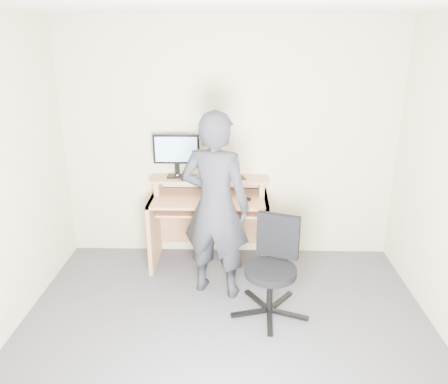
{
  "coord_description": "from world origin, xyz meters",
  "views": [
    {
      "loc": [
        0.07,
        -2.71,
        2.3
      ],
      "look_at": [
        -0.04,
        1.05,
        0.95
      ],
      "focal_mm": 35.0,
      "sensor_mm": 36.0,
      "label": 1
    }
  ],
  "objects_px": {
    "office_chair": "(273,263)",
    "person": "(215,206)",
    "desk": "(210,212)",
    "monitor": "(176,152)"
  },
  "relations": [
    {
      "from": "desk",
      "to": "person",
      "type": "xyz_separation_m",
      "value": [
        0.09,
        -0.62,
        0.32
      ]
    },
    {
      "from": "monitor",
      "to": "office_chair",
      "type": "distance_m",
      "value": 1.55
    },
    {
      "from": "desk",
      "to": "monitor",
      "type": "height_order",
      "value": "monitor"
    },
    {
      "from": "monitor",
      "to": "person",
      "type": "height_order",
      "value": "person"
    },
    {
      "from": "office_chair",
      "to": "person",
      "type": "relative_size",
      "value": 0.49
    },
    {
      "from": "person",
      "to": "office_chair",
      "type": "bearing_deg",
      "value": 166.09
    },
    {
      "from": "desk",
      "to": "office_chair",
      "type": "distance_m",
      "value": 1.1
    },
    {
      "from": "desk",
      "to": "office_chair",
      "type": "xyz_separation_m",
      "value": [
        0.6,
        -0.92,
        -0.09
      ]
    },
    {
      "from": "desk",
      "to": "person",
      "type": "relative_size",
      "value": 0.69
    },
    {
      "from": "monitor",
      "to": "office_chair",
      "type": "xyz_separation_m",
      "value": [
        0.94,
        -1.0,
        -0.72
      ]
    }
  ]
}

